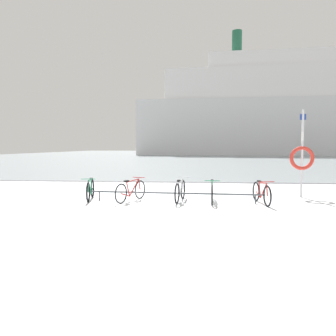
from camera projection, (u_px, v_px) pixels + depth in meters
The scene contains 9 objects.
ground at pixel (190, 156), 60.37m from camera, with size 80.00×132.00×0.08m.
bike_rack at pixel (175, 193), 10.85m from camera, with size 5.59×0.37×0.31m.
bicycle_0 at pixel (90, 190), 11.25m from camera, with size 0.47×1.61×0.75m.
bicycle_1 at pixel (131, 191), 10.98m from camera, with size 0.74×1.61×0.74m.
bicycle_2 at pixel (180, 191), 10.92m from camera, with size 0.46×1.64×0.76m.
bicycle_3 at pixel (212, 192), 10.75m from camera, with size 0.46×1.65×0.74m.
bicycle_4 at pixel (261, 193), 10.47m from camera, with size 0.46×1.65×0.74m.
rescue_post at pixel (302, 156), 11.74m from camera, with size 0.83×0.13×3.03m.
ferry_ship at pixel (277, 113), 66.70m from camera, with size 55.55×14.06×24.44m.
Camera 1 is at (1.71, -6.58, 1.79)m, focal length 36.34 mm.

